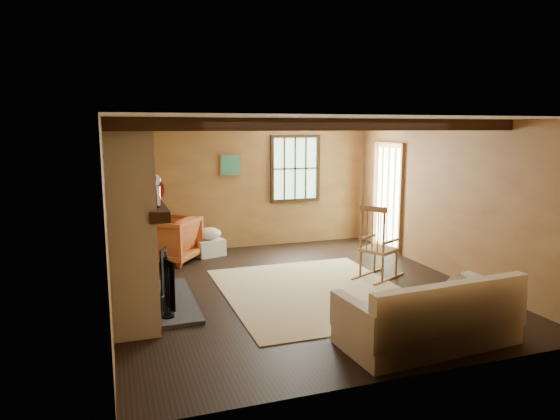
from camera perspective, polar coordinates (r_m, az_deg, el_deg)
name	(u,v)px	position (r m, az deg, el deg)	size (l,w,h in m)	color
ground	(296,289)	(7.28, 1.83, -9.00)	(5.50, 5.50, 0.00)	black
room_envelope	(304,174)	(7.25, 2.82, 4.16)	(5.02, 5.52, 2.44)	olive
fireplace	(131,223)	(6.57, -16.61, -1.44)	(1.02, 2.30, 2.40)	#A76040
rug	(314,291)	(7.17, 3.91, -9.27)	(2.50, 3.00, 0.01)	tan
rocking_chair	(377,247)	(7.79, 11.08, -4.21)	(0.94, 0.77, 1.16)	#A97952
sofa	(431,320)	(5.65, 16.90, -11.94)	(1.97, 0.98, 0.77)	white
firewood_pile	(146,249)	(9.33, -15.04, -4.36)	(0.71, 0.13, 0.26)	#513822
laundry_basket	(209,248)	(9.15, -8.07, -4.27)	(0.50, 0.38, 0.30)	white
basket_pillow	(209,234)	(9.09, -8.11, -2.68)	(0.44, 0.35, 0.22)	white
armchair	(170,239)	(8.81, -12.44, -3.31)	(0.84, 0.86, 0.79)	#BF6026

